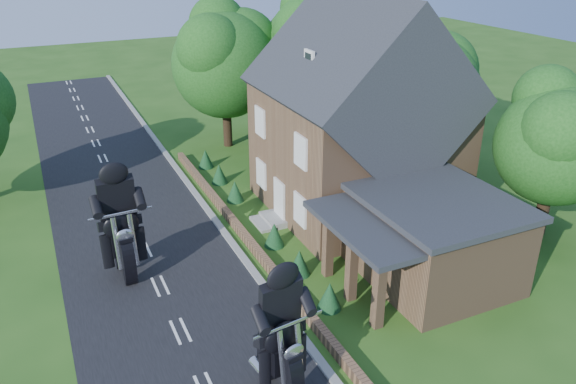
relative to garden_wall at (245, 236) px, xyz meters
name	(u,v)px	position (x,y,z in m)	size (l,w,h in m)	color
ground	(180,331)	(-4.30, -5.00, -0.20)	(120.00, 120.00, 0.00)	#275016
road	(180,331)	(-4.30, -5.00, -0.19)	(7.00, 80.00, 0.02)	black
kerb	(277,303)	(-0.65, -5.00, -0.14)	(0.30, 80.00, 0.12)	gray
garden_wall	(245,236)	(0.00, 0.00, 0.00)	(0.30, 22.00, 0.40)	brown
house	(357,123)	(6.19, 1.00, 4.14)	(9.54, 8.64, 10.24)	brown
annex	(432,238)	(5.57, -5.80, 1.57)	(7.05, 5.94, 3.44)	brown
tree_annex_side	(563,133)	(12.83, -4.90, 4.49)	(5.64, 5.20, 7.48)	black
tree_house_right	(430,80)	(12.35, 3.62, 4.99)	(6.51, 6.00, 8.40)	black
tree_behind_house	(325,42)	(9.88, 11.14, 6.03)	(7.81, 7.20, 10.08)	black
tree_behind_left	(230,55)	(3.86, 12.13, 5.53)	(6.94, 6.40, 9.16)	black
shrub_a	(330,296)	(1.00, -6.00, 0.35)	(0.90, 0.90, 1.10)	#11371A
shrub_b	(299,262)	(1.00, -3.50, 0.35)	(0.90, 0.90, 1.10)	#11371A
shrub_c	(274,235)	(1.00, -1.00, 0.35)	(0.90, 0.90, 1.10)	#11371A
shrub_d	(235,191)	(1.00, 4.00, 0.35)	(0.90, 0.90, 1.10)	#11371A
shrub_e	(219,174)	(1.00, 6.50, 0.35)	(0.90, 0.90, 1.10)	#11371A
shrub_f	(206,159)	(1.00, 9.00, 0.35)	(0.90, 0.90, 1.10)	#11371A
motorcycle_lead	(281,376)	(-2.33, -9.08, 0.50)	(0.38, 1.49, 1.39)	black
motorcycle_follow	(125,260)	(-5.32, -0.72, 0.54)	(0.40, 1.59, 1.48)	black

